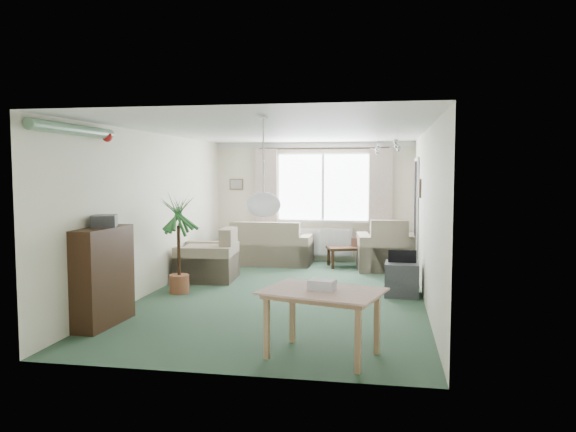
% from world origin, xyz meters
% --- Properties ---
extents(ground, '(6.50, 6.50, 0.00)m').
position_xyz_m(ground, '(0.00, 0.00, 0.00)').
color(ground, '#2C4A35').
extents(window, '(1.80, 0.03, 1.30)m').
position_xyz_m(window, '(0.20, 3.23, 1.50)').
color(window, white).
extents(curtain_rod, '(2.60, 0.03, 0.03)m').
position_xyz_m(curtain_rod, '(0.20, 3.15, 2.27)').
color(curtain_rod, black).
extents(curtain_left, '(0.45, 0.08, 2.00)m').
position_xyz_m(curtain_left, '(-0.95, 3.13, 1.27)').
color(curtain_left, beige).
extents(curtain_right, '(0.45, 0.08, 2.00)m').
position_xyz_m(curtain_right, '(1.35, 3.13, 1.27)').
color(curtain_right, beige).
extents(radiator, '(1.20, 0.10, 0.55)m').
position_xyz_m(radiator, '(0.20, 3.19, 0.40)').
color(radiator, white).
extents(doorway, '(0.03, 0.95, 2.00)m').
position_xyz_m(doorway, '(1.99, 2.20, 1.00)').
color(doorway, black).
extents(pendant_lamp, '(0.36, 0.36, 0.36)m').
position_xyz_m(pendant_lamp, '(0.20, -2.30, 1.48)').
color(pendant_lamp, white).
extents(tinsel_garland, '(1.60, 1.60, 0.12)m').
position_xyz_m(tinsel_garland, '(-1.92, -2.30, 2.28)').
color(tinsel_garland, '#196626').
extents(bauble_cluster_a, '(0.20, 0.20, 0.20)m').
position_xyz_m(bauble_cluster_a, '(1.30, 0.90, 2.22)').
color(bauble_cluster_a, silver).
extents(bauble_cluster_b, '(0.20, 0.20, 0.20)m').
position_xyz_m(bauble_cluster_b, '(1.60, -0.30, 2.22)').
color(bauble_cluster_b, silver).
extents(wall_picture_back, '(0.28, 0.03, 0.22)m').
position_xyz_m(wall_picture_back, '(-1.60, 3.23, 1.55)').
color(wall_picture_back, brown).
extents(wall_picture_right, '(0.03, 0.24, 0.30)m').
position_xyz_m(wall_picture_right, '(1.98, 1.20, 1.55)').
color(wall_picture_right, brown).
extents(sofa, '(1.71, 0.91, 0.85)m').
position_xyz_m(sofa, '(-0.82, 2.75, 0.43)').
color(sofa, '#C5BB95').
rests_on(sofa, ground).
extents(armchair_corner, '(1.16, 1.11, 0.95)m').
position_xyz_m(armchair_corner, '(1.48, 2.50, 0.48)').
color(armchair_corner, beige).
rests_on(armchair_corner, ground).
extents(armchair_left, '(1.00, 1.05, 0.87)m').
position_xyz_m(armchair_left, '(-1.50, 0.98, 0.44)').
color(armchair_left, beige).
rests_on(armchair_left, ground).
extents(coffee_table, '(0.96, 0.71, 0.38)m').
position_xyz_m(coffee_table, '(0.79, 2.67, 0.19)').
color(coffee_table, black).
rests_on(coffee_table, ground).
extents(photo_frame, '(0.12, 0.06, 0.16)m').
position_xyz_m(photo_frame, '(0.86, 2.72, 0.46)').
color(photo_frame, brown).
rests_on(photo_frame, coffee_table).
extents(bookshelf, '(0.37, 0.97, 1.17)m').
position_xyz_m(bookshelf, '(-1.84, -1.92, 0.58)').
color(bookshelf, black).
rests_on(bookshelf, ground).
extents(hifi_box, '(0.39, 0.43, 0.14)m').
position_xyz_m(hifi_box, '(-1.85, -1.82, 1.24)').
color(hifi_box, '#343539').
rests_on(hifi_box, bookshelf).
extents(houseplant, '(0.72, 0.72, 1.48)m').
position_xyz_m(houseplant, '(-1.59, -0.10, 0.74)').
color(houseplant, '#1B5024').
rests_on(houseplant, ground).
extents(dining_table, '(1.18, 0.94, 0.64)m').
position_xyz_m(dining_table, '(0.86, -2.60, 0.32)').
color(dining_table, tan).
rests_on(dining_table, ground).
extents(gift_box, '(0.28, 0.23, 0.12)m').
position_xyz_m(gift_box, '(0.85, -2.59, 0.70)').
color(gift_box, silver).
rests_on(gift_box, dining_table).
extents(tv_cube, '(0.51, 0.55, 0.49)m').
position_xyz_m(tv_cube, '(1.70, 0.32, 0.24)').
color(tv_cube, '#36353A').
rests_on(tv_cube, ground).
extents(pet_bed, '(0.60, 0.60, 0.11)m').
position_xyz_m(pet_bed, '(0.88, -0.12, 0.05)').
color(pet_bed, '#2248A0').
rests_on(pet_bed, ground).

